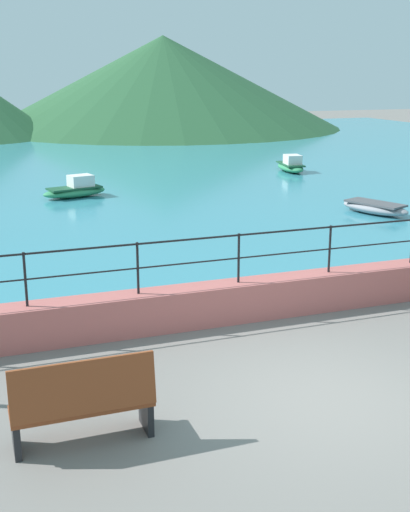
{
  "coord_description": "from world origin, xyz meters",
  "views": [
    {
      "loc": [
        -4.4,
        -7.22,
        4.35
      ],
      "look_at": [
        -0.45,
        3.7,
        1.1
      ],
      "focal_mm": 46.46,
      "sensor_mm": 36.0,
      "label": 1
    }
  ],
  "objects_px": {
    "boat_1": "(76,189)",
    "boat_4": "(291,166)",
    "bench_main": "(83,402)",
    "boat_2": "(375,207)"
  },
  "relations": [
    {
      "from": "bench_main",
      "to": "boat_4",
      "type": "relative_size",
      "value": 0.71
    },
    {
      "from": "bench_main",
      "to": "boat_4",
      "type": "distance_m",
      "value": 22.67
    },
    {
      "from": "boat_1",
      "to": "boat_4",
      "type": "height_order",
      "value": "same"
    },
    {
      "from": "boat_1",
      "to": "boat_4",
      "type": "distance_m",
      "value": 10.34
    },
    {
      "from": "bench_main",
      "to": "boat_1",
      "type": "bearing_deg",
      "value": 81.15
    },
    {
      "from": "bench_main",
      "to": "boat_1",
      "type": "distance_m",
      "value": 16.25
    },
    {
      "from": "bench_main",
      "to": "boat_1",
      "type": "relative_size",
      "value": 0.69
    },
    {
      "from": "bench_main",
      "to": "boat_4",
      "type": "bearing_deg",
      "value": 56.77
    },
    {
      "from": "boat_1",
      "to": "bench_main",
      "type": "bearing_deg",
      "value": -98.85
    },
    {
      "from": "boat_2",
      "to": "boat_4",
      "type": "height_order",
      "value": "boat_4"
    }
  ]
}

